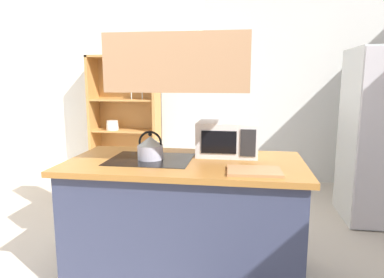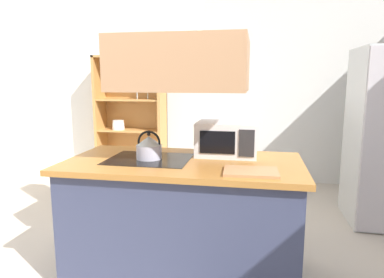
% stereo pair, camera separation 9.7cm
% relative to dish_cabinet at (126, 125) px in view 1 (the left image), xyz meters
% --- Properties ---
extents(wall_back, '(6.00, 0.12, 2.70)m').
position_rel_dish_cabinet_xyz_m(wall_back, '(1.15, 0.22, 0.54)').
color(wall_back, silver).
rests_on(wall_back, ground).
extents(kitchen_island, '(1.71, 0.89, 0.90)m').
position_rel_dish_cabinet_xyz_m(kitchen_island, '(1.34, -2.53, -0.36)').
color(kitchen_island, '#353A56').
rests_on(kitchen_island, ground).
extents(range_hood, '(0.90, 0.70, 1.30)m').
position_rel_dish_cabinet_xyz_m(range_hood, '(1.34, -2.53, 0.90)').
color(range_hood, '#AD7C54').
extents(dish_cabinet, '(1.01, 0.40, 1.82)m').
position_rel_dish_cabinet_xyz_m(dish_cabinet, '(0.00, 0.00, 0.00)').
color(dish_cabinet, '#C08645').
rests_on(dish_cabinet, ground).
extents(kettle, '(0.19, 0.19, 0.21)m').
position_rel_dish_cabinet_xyz_m(kettle, '(1.08, -2.53, 0.18)').
color(kettle, '#B4B2C3').
rests_on(kettle, kitchen_island).
extents(cutting_board, '(0.35, 0.25, 0.02)m').
position_rel_dish_cabinet_xyz_m(cutting_board, '(1.83, -2.78, 0.10)').
color(cutting_board, '#B57B4F').
rests_on(cutting_board, kitchen_island).
extents(microwave, '(0.46, 0.35, 0.26)m').
position_rel_dish_cabinet_xyz_m(microwave, '(1.63, -2.29, 0.22)').
color(microwave, silver).
rests_on(microwave, kitchen_island).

